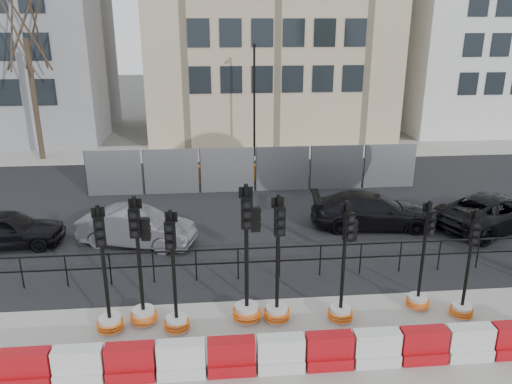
{
  "coord_description": "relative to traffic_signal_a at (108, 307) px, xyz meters",
  "views": [
    {
      "loc": [
        -1.87,
        -11.65,
        7.12
      ],
      "look_at": [
        -0.52,
        3.0,
        2.05
      ],
      "focal_mm": 35.0,
      "sensor_mm": 36.0,
      "label": 1
    }
  ],
  "objects": [
    {
      "name": "heras_fencing",
      "position": [
        4.98,
        10.94,
        -0.02
      ],
      "size": [
        14.33,
        1.72,
        2.0
      ],
      "color": "gray",
      "rests_on": "ground"
    },
    {
      "name": "traffic_signal_d",
      "position": [
        3.32,
        0.16,
        0.18
      ],
      "size": [
        0.71,
        0.71,
        3.6
      ],
      "rotation": [
        0.0,
        0.0,
        0.02
      ],
      "color": "beige",
      "rests_on": "ground"
    },
    {
      "name": "lamp_post_far",
      "position": [
        4.92,
        16.06,
        2.55
      ],
      "size": [
        0.12,
        0.56,
        6.0
      ],
      "color": "black",
      "rests_on": "ground"
    },
    {
      "name": "traffic_signal_f",
      "position": [
        5.65,
        -0.06,
        0.09
      ],
      "size": [
        0.63,
        0.63,
        3.19
      ],
      "rotation": [
        0.0,
        0.0,
        0.31
      ],
      "color": "beige",
      "rests_on": "ground"
    },
    {
      "name": "ground",
      "position": [
        4.42,
        1.08,
        -0.68
      ],
      "size": [
        120.0,
        120.0,
        0.0
      ],
      "primitive_type": "plane",
      "color": "#51514C",
      "rests_on": "ground"
    },
    {
      "name": "car_a",
      "position": [
        -4.26,
        5.24,
        -0.06
      ],
      "size": [
        1.61,
        3.7,
        1.24
      ],
      "primitive_type": "imported",
      "rotation": [
        0.0,
        0.0,
        1.59
      ],
      "color": "black",
      "rests_on": "ground"
    },
    {
      "name": "traffic_signal_g",
      "position": [
        7.78,
        0.32,
        -0.06
      ],
      "size": [
        0.59,
        0.59,
        3.0
      ],
      "rotation": [
        0.0,
        0.0,
        0.29
      ],
      "color": "beige",
      "rests_on": "ground"
    },
    {
      "name": "traffic_signal_e",
      "position": [
        4.05,
        0.08,
        0.02
      ],
      "size": [
        0.66,
        0.66,
        3.35
      ],
      "rotation": [
        0.0,
        0.0,
        0.15
      ],
      "color": "beige",
      "rests_on": "ground"
    },
    {
      "name": "traffic_signal_a",
      "position": [
        0.0,
        0.0,
        0.0
      ],
      "size": [
        0.64,
        0.64,
        3.27
      ],
      "rotation": [
        0.0,
        0.0,
        0.2
      ],
      "color": "beige",
      "rests_on": "ground"
    },
    {
      "name": "car_d",
      "position": [
        12.55,
        5.28,
        -0.04
      ],
      "size": [
        5.55,
        6.14,
        1.27
      ],
      "primitive_type": "imported",
      "rotation": [
        0.0,
        0.0,
        2.0
      ],
      "color": "black",
      "rests_on": "ground"
    },
    {
      "name": "car_b",
      "position": [
        0.01,
        4.99,
        -0.05
      ],
      "size": [
        3.39,
        4.53,
        1.26
      ],
      "primitive_type": "imported",
      "rotation": [
        0.0,
        0.0,
        1.29
      ],
      "color": "#57575C",
      "rests_on": "ground"
    },
    {
      "name": "building_grey",
      "position": [
        -9.58,
        23.06,
        6.32
      ],
      "size": [
        11.0,
        9.06,
        14.0
      ],
      "color": "gray",
      "rests_on": "ground"
    },
    {
      "name": "building_white",
      "position": [
        21.42,
        23.06,
        7.32
      ],
      "size": [
        12.0,
        9.06,
        16.0
      ],
      "color": "silver",
      "rests_on": "ground"
    },
    {
      "name": "traffic_signal_h",
      "position": [
        8.72,
        -0.18,
        -0.07
      ],
      "size": [
        0.58,
        0.58,
        2.93
      ],
      "rotation": [
        0.0,
        0.0,
        -0.24
      ],
      "color": "beige",
      "rests_on": "ground"
    },
    {
      "name": "sidewalk_near",
      "position": [
        4.42,
        -1.92,
        -0.67
      ],
      "size": [
        40.0,
        6.0,
        0.02
      ],
      "primitive_type": "cube",
      "color": "gray",
      "rests_on": "ground"
    },
    {
      "name": "traffic_signal_c",
      "position": [
        1.59,
        -0.12,
        -0.03
      ],
      "size": [
        0.62,
        0.62,
        3.15
      ],
      "rotation": [
        0.0,
        0.0,
        -0.17
      ],
      "color": "beige",
      "rests_on": "ground"
    },
    {
      "name": "barrier_row",
      "position": [
        4.42,
        -1.72,
        -0.31
      ],
      "size": [
        12.55,
        0.5,
        0.8
      ],
      "color": "red",
      "rests_on": "ground"
    },
    {
      "name": "traffic_signal_b",
      "position": [
        0.77,
        0.27,
        0.12
      ],
      "size": [
        0.66,
        0.66,
        3.36
      ],
      "rotation": [
        0.0,
        0.0,
        -0.07
      ],
      "color": "beige",
      "rests_on": "ground"
    },
    {
      "name": "sidewalk_far",
      "position": [
        4.42,
        17.08,
        -0.67
      ],
      "size": [
        40.0,
        4.0,
        0.02
      ],
      "primitive_type": "cube",
      "color": "gray",
      "rests_on": "ground"
    },
    {
      "name": "kerb_railing",
      "position": [
        4.42,
        2.28,
        0.01
      ],
      "size": [
        18.0,
        0.04,
        1.0
      ],
      "color": "black",
      "rests_on": "ground"
    },
    {
      "name": "tree_bare_far",
      "position": [
        -6.58,
        16.58,
        5.98
      ],
      "size": [
        2.0,
        2.0,
        9.0
      ],
      "color": "#473828",
      "rests_on": "ground"
    },
    {
      "name": "car_c",
      "position": [
        8.28,
        5.74,
        -0.03
      ],
      "size": [
        2.64,
        4.76,
        1.28
      ],
      "primitive_type": "imported",
      "rotation": [
        0.0,
        0.0,
        1.47
      ],
      "color": "black",
      "rests_on": "ground"
    },
    {
      "name": "road",
      "position": [
        4.42,
        8.08,
        -0.66
      ],
      "size": [
        40.0,
        14.0,
        0.03
      ],
      "primitive_type": "cube",
      "color": "black",
      "rests_on": "ground"
    }
  ]
}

